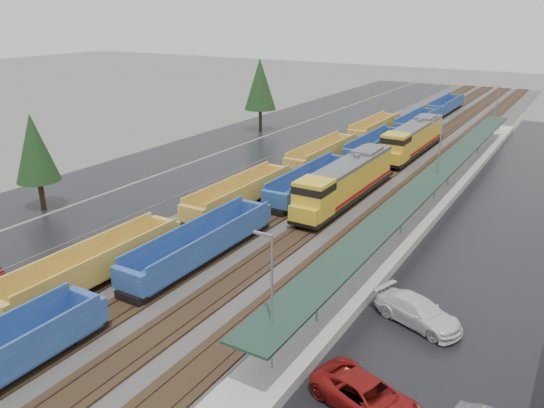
{
  "coord_description": "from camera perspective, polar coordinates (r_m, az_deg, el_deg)",
  "views": [
    {
      "loc": [
        21.08,
        0.96,
        17.63
      ],
      "look_at": [
        -1.12,
        37.49,
        2.0
      ],
      "focal_mm": 35.0,
      "sensor_mm": 36.0,
      "label": 1
    }
  ],
  "objects": [
    {
      "name": "chainlink_fence",
      "position": [
        67.05,
        3.2,
        6.23
      ],
      "size": [
        0.08,
        160.04,
        2.02
      ],
      "color": "gray",
      "rests_on": "ground"
    },
    {
      "name": "station_platform",
      "position": [
        53.15,
        17.04,
        0.64
      ],
      "size": [
        3.0,
        80.0,
        8.0
      ],
      "color": "#9E9B93",
      "rests_on": "ground"
    },
    {
      "name": "tree_west_far",
      "position": [
        82.58,
        -1.29,
        12.77
      ],
      "size": [
        4.84,
        4.84,
        11.0
      ],
      "color": "#332316",
      "rests_on": "ground"
    },
    {
      "name": "well_string_blue",
      "position": [
        53.88,
        4.35,
        2.29
      ],
      "size": [
        2.78,
        122.67,
        2.46
      ],
      "color": "navy",
      "rests_on": "ground"
    },
    {
      "name": "west_road",
      "position": [
        76.94,
        -6.55,
        6.71
      ],
      "size": [
        9.0,
        160.0,
        0.02
      ],
      "primitive_type": "cube",
      "color": "black",
      "rests_on": "ground"
    },
    {
      "name": "east_commuter_lot",
      "position": [
        52.15,
        27.04,
        -1.96
      ],
      "size": [
        16.0,
        100.0,
        0.02
      ],
      "primitive_type": "cube",
      "color": "black",
      "rests_on": "ground"
    },
    {
      "name": "locomotive_lead",
      "position": [
        51.1,
        7.87,
        2.41
      ],
      "size": [
        2.84,
        18.74,
        4.24
      ],
      "color": "black",
      "rests_on": "ground"
    },
    {
      "name": "ballast_strip",
      "position": [
        65.11,
        11.23,
        4.02
      ],
      "size": [
        20.0,
        160.0,
        0.08
      ],
      "primitive_type": "cube",
      "color": "#302D2B",
      "rests_on": "ground"
    },
    {
      "name": "parked_car_east_c",
      "position": [
        33.27,
        15.45,
        -11.12
      ],
      "size": [
        3.91,
        5.91,
        1.59
      ],
      "primitive_type": "imported",
      "rotation": [
        0.0,
        0.0,
        1.24
      ],
      "color": "silver",
      "rests_on": "ground"
    },
    {
      "name": "well_string_yellow",
      "position": [
        43.69,
        -9.91,
        -2.31
      ],
      "size": [
        2.75,
        102.92,
        2.44
      ],
      "color": "#AE8630",
      "rests_on": "ground"
    },
    {
      "name": "tree_west_near",
      "position": [
        53.28,
        -24.19,
        5.51
      ],
      "size": [
        3.96,
        3.96,
        9.0
      ],
      "color": "#332316",
      "rests_on": "ground"
    },
    {
      "name": "west_parking_lot",
      "position": [
        71.4,
        -0.14,
        5.8
      ],
      "size": [
        10.0,
        160.0,
        0.02
      ],
      "primitive_type": "cube",
      "color": "black",
      "rests_on": "ground"
    },
    {
      "name": "locomotive_trail",
      "position": [
        70.26,
        14.86,
        6.79
      ],
      "size": [
        2.84,
        18.74,
        4.24
      ],
      "color": "black",
      "rests_on": "ground"
    },
    {
      "name": "parked_car_east_b",
      "position": [
        26.46,
        10.29,
        -19.81
      ],
      "size": [
        4.33,
        6.25,
        1.59
      ],
      "primitive_type": "imported",
      "rotation": [
        0.0,
        0.0,
        1.24
      ],
      "color": "maroon",
      "rests_on": "ground"
    },
    {
      "name": "trackbed",
      "position": [
        65.08,
        11.24,
        4.12
      ],
      "size": [
        14.6,
        160.0,
        0.22
      ],
      "color": "black",
      "rests_on": "ground"
    }
  ]
}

